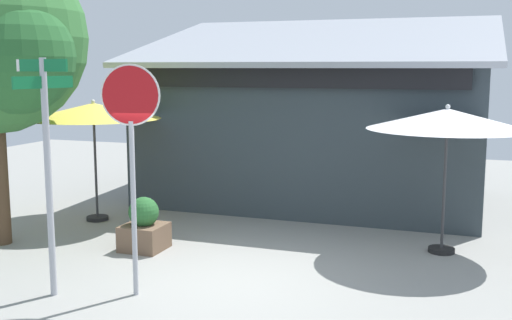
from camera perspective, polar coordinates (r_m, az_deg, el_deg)
The scene contains 7 objects.
ground_plane at distance 9.43m, azimuth -2.09°, elevation -11.02°, with size 28.00×28.00×0.10m, color gray.
cafe_building at distance 14.57m, azimuth 5.51°, elevation 3.06°, with size 7.92×5.08×4.34m.
street_sign_post at distance 8.73m, azimuth -18.59°, elevation 0.69°, with size 0.97×0.92×3.22m.
stop_sign at distance 8.41m, azimuth -11.33°, elevation 2.27°, with size 0.80×0.18×3.14m.
patio_umbrella_mustard_left at distance 12.86m, azimuth -14.66°, elevation 4.29°, with size 2.68×2.68×2.46m.
patio_umbrella_ivory_center at distance 10.68m, azimuth 17.10°, elevation 3.53°, with size 2.64×2.64×2.50m.
sidewalk_planter at distance 10.86m, azimuth -10.21°, elevation -6.07°, with size 0.69×0.69×0.92m.
Camera 1 is at (3.28, -8.26, 3.10)m, focal length 43.71 mm.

